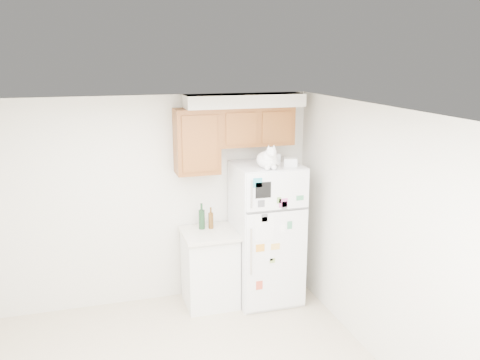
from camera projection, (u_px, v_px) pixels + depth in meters
name	position (u px, v px, depth m)	size (l,w,h in m)	color
room_shell	(193.00, 208.00, 4.33)	(3.84, 4.04, 2.52)	silver
refrigerator	(266.00, 233.00, 6.12)	(0.76, 0.78, 1.70)	white
base_counter	(210.00, 267.00, 6.09)	(0.64, 0.64, 0.92)	white
cat	(268.00, 159.00, 5.68)	(0.28, 0.41, 0.29)	white
storage_box_back	(272.00, 158.00, 6.03)	(0.18, 0.13, 0.10)	white
storage_box_front	(291.00, 162.00, 5.82)	(0.15, 0.11, 0.09)	white
bottle_green	(202.00, 216.00, 6.03)	(0.07, 0.07, 0.32)	#19381E
bottle_amber	(211.00, 218.00, 6.05)	(0.06, 0.06, 0.26)	#593814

